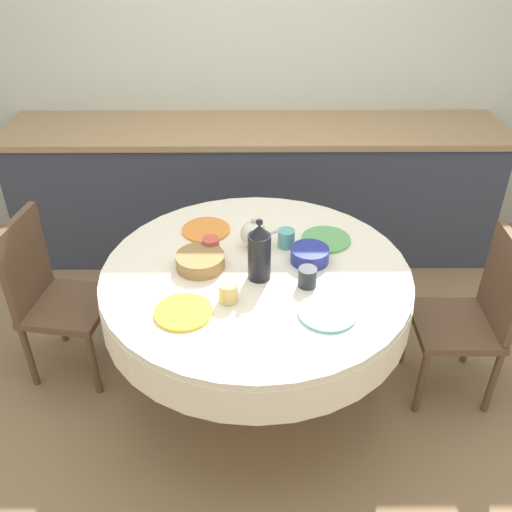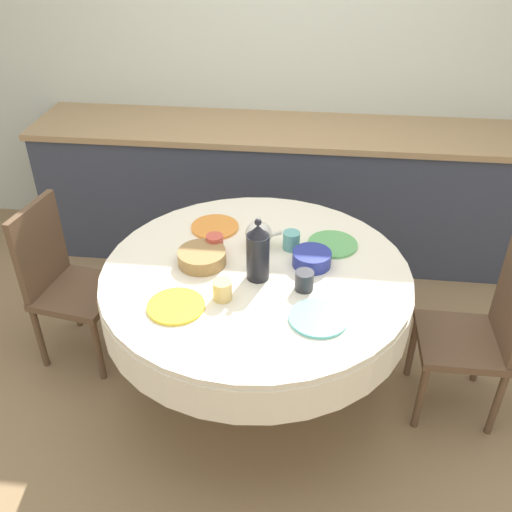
{
  "view_description": "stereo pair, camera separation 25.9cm",
  "coord_description": "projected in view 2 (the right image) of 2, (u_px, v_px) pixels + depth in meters",
  "views": [
    {
      "loc": [
        -0.01,
        -2.15,
        2.28
      ],
      "look_at": [
        0.0,
        0.0,
        0.83
      ],
      "focal_mm": 40.0,
      "sensor_mm": 36.0,
      "label": 1
    },
    {
      "loc": [
        0.24,
        -2.14,
        2.28
      ],
      "look_at": [
        0.0,
        0.0,
        0.83
      ],
      "focal_mm": 40.0,
      "sensor_mm": 36.0,
      "label": 2
    }
  ],
  "objects": [
    {
      "name": "plate_near_right",
      "position": [
        318.0,
        318.0,
        2.34
      ],
      "size": [
        0.25,
        0.25,
        0.01
      ],
      "primitive_type": "cylinder",
      "color": "#60BCB7",
      "rests_on": "dining_table"
    },
    {
      "name": "teapot",
      "position": [
        259.0,
        234.0,
        2.76
      ],
      "size": [
        0.18,
        0.13,
        0.17
      ],
      "color": "silver",
      "rests_on": "dining_table"
    },
    {
      "name": "cup_far_left",
      "position": [
        215.0,
        244.0,
        2.74
      ],
      "size": [
        0.08,
        0.08,
        0.09
      ],
      "primitive_type": "cylinder",
      "color": "#CC4C3D",
      "rests_on": "dining_table"
    },
    {
      "name": "plate_far_right",
      "position": [
        333.0,
        244.0,
        2.81
      ],
      "size": [
        0.25,
        0.25,
        0.01
      ],
      "primitive_type": "cylinder",
      "color": "#5BA85B",
      "rests_on": "dining_table"
    },
    {
      "name": "cup_near_right",
      "position": [
        304.0,
        281.0,
        2.49
      ],
      "size": [
        0.08,
        0.08,
        0.09
      ],
      "primitive_type": "cylinder",
      "color": "#28282D",
      "rests_on": "dining_table"
    },
    {
      "name": "coffee_carafe",
      "position": [
        258.0,
        253.0,
        2.52
      ],
      "size": [
        0.1,
        0.1,
        0.31
      ],
      "color": "black",
      "rests_on": "dining_table"
    },
    {
      "name": "plate_near_left",
      "position": [
        176.0,
        306.0,
        2.41
      ],
      "size": [
        0.25,
        0.25,
        0.01
      ],
      "primitive_type": "cylinder",
      "color": "yellow",
      "rests_on": "dining_table"
    },
    {
      "name": "cup_far_right",
      "position": [
        291.0,
        240.0,
        2.77
      ],
      "size": [
        0.08,
        0.08,
        0.09
      ],
      "primitive_type": "cylinder",
      "color": "#5BA39E",
      "rests_on": "dining_table"
    },
    {
      "name": "chair_left",
      "position": [
        481.0,
        330.0,
        2.68
      ],
      "size": [
        0.4,
        0.4,
        0.91
      ],
      "rotation": [
        0.0,
        0.0,
        1.57
      ],
      "color": "brown",
      "rests_on": "ground_plane"
    },
    {
      "name": "chair_right",
      "position": [
        63.0,
        277.0,
        3.02
      ],
      "size": [
        0.46,
        0.46,
        0.91
      ],
      "rotation": [
        0.0,
        0.0,
        -1.74
      ],
      "color": "brown",
      "rests_on": "ground_plane"
    },
    {
      "name": "ground_plane",
      "position": [
        256.0,
        385.0,
        3.06
      ],
      "size": [
        12.0,
        12.0,
        0.0
      ],
      "primitive_type": "plane",
      "color": "#8E704C"
    },
    {
      "name": "cup_near_left",
      "position": [
        222.0,
        290.0,
        2.44
      ],
      "size": [
        0.08,
        0.08,
        0.09
      ],
      "primitive_type": "cylinder",
      "color": "#DBB766",
      "rests_on": "dining_table"
    },
    {
      "name": "kitchen_counter",
      "position": [
        279.0,
        190.0,
        3.94
      ],
      "size": [
        3.24,
        0.64,
        0.92
      ],
      "color": "#383D4C",
      "rests_on": "ground_plane"
    },
    {
      "name": "fruit_bowl",
      "position": [
        312.0,
        259.0,
        2.65
      ],
      "size": [
        0.18,
        0.18,
        0.07
      ],
      "primitive_type": "cylinder",
      "color": "navy",
      "rests_on": "dining_table"
    },
    {
      "name": "wall_back",
      "position": [
        285.0,
        53.0,
        3.74
      ],
      "size": [
        7.0,
        0.05,
        2.6
      ],
      "color": "beige",
      "rests_on": "ground_plane"
    },
    {
      "name": "plate_far_left",
      "position": [
        215.0,
        227.0,
        2.95
      ],
      "size": [
        0.25,
        0.25,
        0.01
      ],
      "primitive_type": "cylinder",
      "color": "orange",
      "rests_on": "dining_table"
    },
    {
      "name": "bread_basket",
      "position": [
        202.0,
        257.0,
        2.67
      ],
      "size": [
        0.23,
        0.23,
        0.07
      ],
      "primitive_type": "cylinder",
      "color": "olive",
      "rests_on": "dining_table"
    },
    {
      "name": "dining_table",
      "position": [
        256.0,
        291.0,
        2.7
      ],
      "size": [
        1.45,
        1.45,
        0.75
      ],
      "color": "brown",
      "rests_on": "ground_plane"
    }
  ]
}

